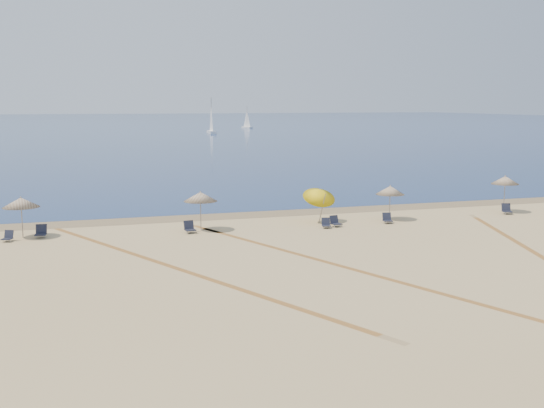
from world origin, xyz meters
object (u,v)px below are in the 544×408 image
Objects in this scene: umbrella_4 at (390,190)px; chair_4 at (190,228)px; sailboat_1 at (247,122)px; chair_7 at (387,219)px; chair_8 at (507,209)px; chair_6 at (335,222)px; umbrella_1 at (21,202)px; umbrella_5 at (505,180)px; sailboat_0 at (211,123)px; chair_3 at (41,232)px; umbrella_2 at (200,197)px; chair_2 at (8,237)px; chair_5 at (326,224)px; umbrella_3 at (320,194)px.

chair_4 is (-13.11, -0.41, -1.64)m from umbrella_4.
umbrella_4 is at bearing -120.68° from sailboat_1.
chair_8 is (9.37, 0.74, 0.03)m from chair_7.
chair_4 is at bearing 165.62° from chair_6.
umbrella_5 is at bearing -0.94° from umbrella_1.
chair_7 is 0.08× the size of sailboat_0.
chair_8 is at bearing -6.52° from chair_6.
chair_3 is 1.03× the size of chair_4.
umbrella_2 is 10.84m from chair_2.
chair_6 reaches higher than chair_2.
chair_5 is (-4.93, -1.33, -1.68)m from umbrella_4.
chair_7 is at bearing -120.85° from sailboat_1.
umbrella_4 reaches higher than chair_7.
umbrella_1 reaches higher than chair_3.
umbrella_2 is at bearing 162.34° from chair_6.
sailboat_1 is (29.88, 149.56, 1.64)m from chair_7.
chair_3 is at bearing 42.64° from chair_2.
chair_6 is at bearing -96.10° from sailboat_0.
umbrella_3 is 3.52× the size of chair_2.
chair_6 is 1.02× the size of chair_7.
umbrella_4 is at bearing -177.60° from umbrella_5.
umbrella_3 is 2.15m from chair_6.
sailboat_0 reaches higher than chair_7.
chair_8 reaches higher than chair_6.
chair_2 is 1.06× the size of chair_5.
chair_8 is (8.72, -0.24, -1.63)m from umbrella_4.
chair_2 is at bearing -161.12° from chair_8.
chair_5 is at bearing -97.16° from umbrella_3.
chair_2 is (-10.70, 0.10, -1.78)m from umbrella_2.
chair_2 is at bearing 169.12° from chair_4.
chair_3 is at bearing 164.31° from chair_4.
umbrella_4 is at bearing -6.16° from chair_4.
umbrella_5 is 3.52× the size of chair_2.
umbrella_1 is 17.63m from umbrella_3.
umbrella_1 reaches higher than chair_6.
chair_7 is at bearing -94.44° from sailboat_0.
sailboat_0 is at bearing 81.68° from umbrella_3.
chair_2 is 18.19m from chair_5.
umbrella_2 is 3.45× the size of chair_5.
chair_8 reaches higher than chair_7.
sailboat_1 reaches higher than umbrella_3.
umbrella_2 is 0.38× the size of sailboat_1.
chair_8 is at bearing -2.07° from umbrella_1.
chair_3 is 20.79m from chair_7.
chair_2 is 1.80m from chair_3.
sailboat_0 is at bearing 83.92° from umbrella_4.
umbrella_4 is 3.30× the size of chair_5.
umbrella_2 is (9.98, -0.88, 0.03)m from umbrella_1.
sailboat_1 is (33.95, 148.25, 0.08)m from umbrella_3.
chair_2 is at bearing -171.43° from chair_5.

